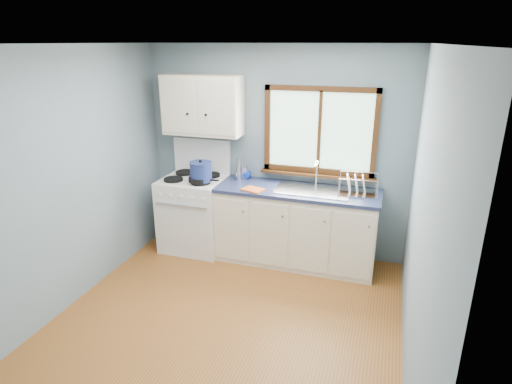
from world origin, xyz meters
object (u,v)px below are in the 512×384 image
(sink, at_px, (312,196))
(dish_rack, at_px, (357,188))
(stockpot, at_px, (201,171))
(utensil_crock, at_px, (244,172))
(skillet, at_px, (199,179))
(gas_range, at_px, (194,211))
(thermos, at_px, (239,170))
(base_cabinets, at_px, (296,230))

(sink, xyz_separation_m, dish_rack, (0.48, 0.05, 0.12))
(stockpot, relative_size, utensil_crock, 0.76)
(skillet, xyz_separation_m, stockpot, (0.02, 0.02, 0.09))
(gas_range, height_order, dish_rack, gas_range)
(thermos, xyz_separation_m, dish_rack, (1.42, -0.06, -0.07))
(skillet, relative_size, utensil_crock, 1.03)
(base_cabinets, height_order, skillet, skillet)
(utensil_crock, bearing_deg, thermos, -108.69)
(gas_range, bearing_deg, base_cabinets, 0.82)
(base_cabinets, distance_m, dish_rack, 0.88)
(gas_range, height_order, utensil_crock, gas_range)
(stockpot, bearing_deg, dish_rack, 6.81)
(gas_range, bearing_deg, stockpot, -37.78)
(sink, xyz_separation_m, stockpot, (-1.30, -0.16, 0.22))
(gas_range, bearing_deg, skillet, -45.25)
(thermos, relative_size, dish_rack, 0.59)
(dish_rack, bearing_deg, base_cabinets, -179.49)
(thermos, bearing_deg, base_cabinets, -8.42)
(sink, distance_m, skillet, 1.34)
(sink, distance_m, dish_rack, 0.50)
(skillet, bearing_deg, base_cabinets, 5.40)
(sink, relative_size, thermos, 3.16)
(sink, relative_size, stockpot, 3.03)
(base_cabinets, relative_size, sink, 2.20)
(gas_range, bearing_deg, sink, 0.71)
(base_cabinets, distance_m, thermos, 1.00)
(utensil_crock, xyz_separation_m, thermos, (-0.03, -0.10, 0.06))
(gas_range, height_order, stockpot, gas_range)
(sink, bearing_deg, base_cabinets, 179.87)
(stockpot, xyz_separation_m, thermos, (0.37, 0.27, -0.02))
(base_cabinets, height_order, thermos, thermos)
(gas_range, bearing_deg, thermos, 13.24)
(sink, bearing_deg, utensil_crock, 167.02)
(stockpot, xyz_separation_m, dish_rack, (1.79, 0.21, -0.10))
(gas_range, height_order, skillet, gas_range)
(skillet, bearing_deg, thermos, 33.50)
(utensil_crock, bearing_deg, dish_rack, -6.31)
(utensil_crock, relative_size, thermos, 1.37)
(skillet, height_order, utensil_crock, utensil_crock)
(base_cabinets, relative_size, stockpot, 6.67)
(dish_rack, bearing_deg, skillet, -176.59)
(gas_range, distance_m, skillet, 0.54)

